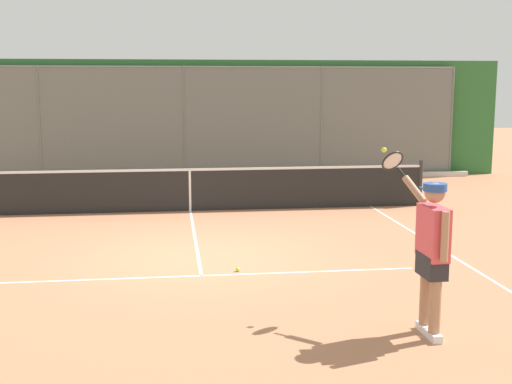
% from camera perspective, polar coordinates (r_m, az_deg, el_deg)
% --- Properties ---
extents(ground_plane, '(60.00, 60.00, 0.00)m').
position_cam_1_polar(ground_plane, '(11.19, -4.95, -5.50)').
color(ground_plane, '#B27551').
extents(court_line_markings, '(8.44, 9.47, 0.01)m').
position_cam_1_polar(court_line_markings, '(9.77, -4.58, -7.67)').
color(court_line_markings, white).
rests_on(court_line_markings, ground).
extents(fence_backdrop, '(19.38, 1.37, 3.52)m').
position_cam_1_polar(fence_backdrop, '(20.40, -6.18, 6.12)').
color(fence_backdrop, slate).
rests_on(fence_backdrop, ground).
extents(tennis_net, '(10.84, 0.09, 1.07)m').
position_cam_1_polar(tennis_net, '(15.06, -5.64, 0.24)').
color(tennis_net, '#2D2D2D').
rests_on(tennis_net, ground).
extents(tennis_player, '(0.49, 1.44, 2.06)m').
position_cam_1_polar(tennis_player, '(7.75, 14.71, -4.45)').
color(tennis_player, silver).
rests_on(tennis_player, ground).
extents(tennis_ball_near_baseline, '(0.07, 0.07, 0.07)m').
position_cam_1_polar(tennis_ball_near_baseline, '(10.28, -1.55, -6.61)').
color(tennis_ball_near_baseline, '#C1D138').
rests_on(tennis_ball_near_baseline, ground).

